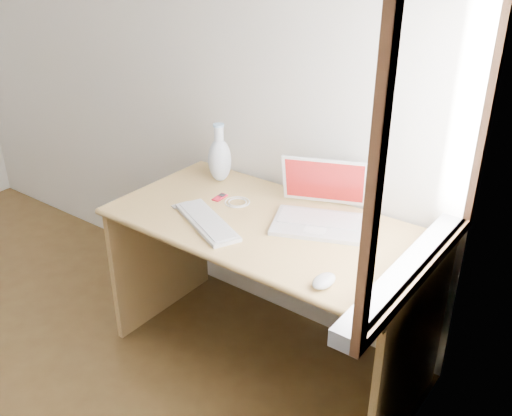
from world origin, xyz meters
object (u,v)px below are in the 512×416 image
Objects in this scene: desk at (280,257)px; external_keyboard at (207,222)px; laptop at (324,210)px; vase at (220,158)px.

external_keyboard is (-0.21, -0.25, 0.22)m from desk.
desk is at bearing 75.53° from external_keyboard.
laptop is 0.64m from vase.
desk is at bearing 175.66° from laptop.
desk is 0.57m from vase.
external_keyboard is 0.47m from vase.
desk is 0.39m from external_keyboard.
external_keyboard is at bearing -129.43° from desk.
desk is 0.33m from laptop.
laptop is 0.50m from external_keyboard.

